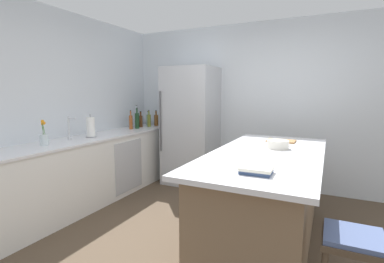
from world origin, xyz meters
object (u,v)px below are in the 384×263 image
object	(u,v)px
bar_stool	(353,252)
wine_bottle	(137,120)
refrigerator	(191,126)
flower_vase	(44,138)
whiskey_bottle	(156,120)
gin_bottle	(148,120)
soda_bottle	(137,119)
cutting_board	(281,141)
mixing_bowl	(278,144)
olive_oil_bottle	(149,120)
sink_faucet	(69,128)
cookbook_stack	(256,170)
paper_towel_roll	(91,128)
vinegar_bottle	(131,122)
kitchen_island	(265,198)
syrup_bottle	(141,121)

from	to	relation	value
bar_stool	wine_bottle	xyz separation A→B (m)	(-3.08, 1.93, 0.52)
refrigerator	flower_vase	xyz separation A→B (m)	(-0.85, -2.06, 0.04)
whiskey_bottle	gin_bottle	distance (m)	0.14
soda_bottle	cutting_board	world-z (taller)	soda_bottle
mixing_bowl	refrigerator	bearing A→B (deg)	143.80
olive_oil_bottle	wine_bottle	bearing A→B (deg)	-96.78
refrigerator	flower_vase	bearing A→B (deg)	-112.41
sink_faucet	cookbook_stack	xyz separation A→B (m)	(2.52, -0.53, -0.11)
cutting_board	paper_towel_roll	bearing A→B (deg)	-164.52
refrigerator	olive_oil_bottle	size ratio (longest dim) A/B	6.55
refrigerator	cutting_board	size ratio (longest dim) A/B	5.89
vinegar_bottle	mixing_bowl	world-z (taller)	vinegar_bottle
sink_faucet	gin_bottle	distance (m)	1.69
kitchen_island	wine_bottle	world-z (taller)	wine_bottle
flower_vase	syrup_bottle	xyz separation A→B (m)	(-0.05, 1.91, 0.02)
flower_vase	vinegar_bottle	world-z (taller)	vinegar_bottle
gin_bottle	wine_bottle	xyz separation A→B (m)	(0.03, -0.38, 0.03)
kitchen_island	refrigerator	distance (m)	2.15
cookbook_stack	kitchen_island	bearing A→B (deg)	95.63
cookbook_stack	cutting_board	size ratio (longest dim) A/B	0.71
soda_bottle	mixing_bowl	world-z (taller)	soda_bottle
olive_oil_bottle	kitchen_island	bearing A→B (deg)	-30.55
refrigerator	vinegar_bottle	xyz separation A→B (m)	(-0.90, -0.43, 0.07)
syrup_bottle	gin_bottle	bearing A→B (deg)	80.62
flower_vase	whiskey_bottle	bearing A→B (deg)	88.01
sink_faucet	kitchen_island	bearing A→B (deg)	5.36
kitchen_island	mixing_bowl	world-z (taller)	mixing_bowl
syrup_bottle	paper_towel_roll	bearing A→B (deg)	-86.47
soda_bottle	cookbook_stack	size ratio (longest dim) A/B	1.66
whiskey_bottle	vinegar_bottle	distance (m)	0.59
vinegar_bottle	cutting_board	world-z (taller)	vinegar_bottle
paper_towel_roll	sink_faucet	bearing A→B (deg)	-106.88
gin_bottle	wine_bottle	distance (m)	0.38
flower_vase	cookbook_stack	size ratio (longest dim) A/B	1.28
wine_bottle	vinegar_bottle	xyz separation A→B (m)	(-0.06, -0.10, -0.02)
flower_vase	soda_bottle	distance (m)	1.82
bar_stool	soda_bottle	distance (m)	3.80
refrigerator	cutting_board	xyz separation A→B (m)	(1.56, -0.72, -0.02)
soda_bottle	syrup_bottle	bearing A→B (deg)	79.92
bar_stool	gin_bottle	distance (m)	3.91
vinegar_bottle	cutting_board	size ratio (longest dim) A/B	0.96
gin_bottle	cookbook_stack	size ratio (longest dim) A/B	1.16
kitchen_island	sink_faucet	size ratio (longest dim) A/B	7.41
paper_towel_roll	cookbook_stack	distance (m)	2.57
flower_vase	cookbook_stack	bearing A→B (deg)	-2.82
flower_vase	mixing_bowl	xyz separation A→B (m)	(2.45, 0.89, -0.02)
kitchen_island	olive_oil_bottle	bearing A→B (deg)	149.45
syrup_bottle	soda_bottle	size ratio (longest dim) A/B	0.72
cookbook_stack	cutting_board	distance (m)	1.47
olive_oil_bottle	sink_faucet	bearing A→B (deg)	-93.84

